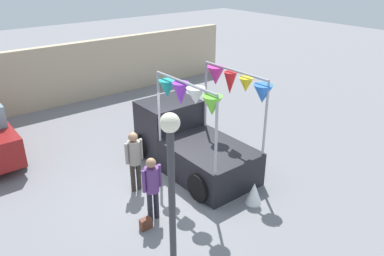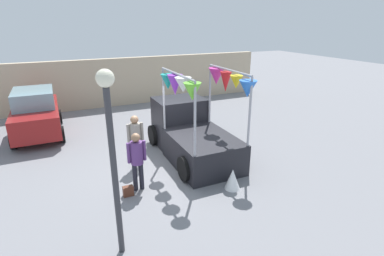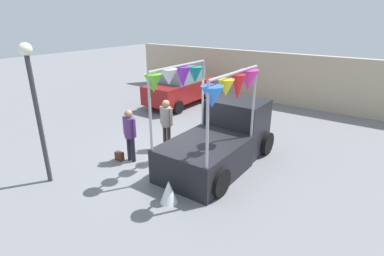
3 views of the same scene
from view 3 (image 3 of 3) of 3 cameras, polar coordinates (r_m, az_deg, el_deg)
ground_plane at (r=9.85m, az=-2.70°, el=-5.70°), size 60.00×60.00×0.00m
vendor_truck at (r=9.30m, az=5.70°, el=-1.30°), size 2.42×4.09×3.11m
parked_car at (r=15.43m, az=-2.22°, el=7.84°), size 1.88×4.00×1.88m
person_customer at (r=9.44m, az=-11.79°, el=-0.51°), size 0.53×0.34×1.70m
person_vendor at (r=10.14m, az=-4.91°, el=1.58°), size 0.53×0.34×1.76m
handbag at (r=9.92m, az=-13.65°, el=-5.21°), size 0.28×0.16×0.28m
street_lamp at (r=8.60m, az=-27.85°, el=5.54°), size 0.32×0.32×3.77m
brick_boundary_wall at (r=16.42m, az=15.50°, el=9.17°), size 18.00×0.36×2.60m
folded_kite_bundle_white at (r=7.55m, az=-4.45°, el=-12.01°), size 0.51×0.51×0.60m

